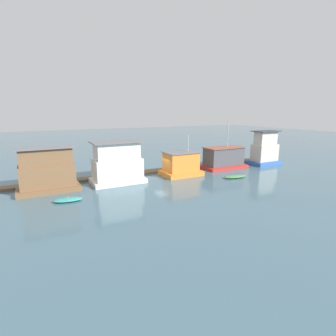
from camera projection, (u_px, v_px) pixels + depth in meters
ground_plane at (165, 176)px, 37.20m from camera, size 200.00×200.00×0.00m
dock_walkway at (156, 171)px, 39.78m from camera, size 51.00×1.57×0.30m
houseboat_brown at (47, 171)px, 29.86m from camera, size 6.74×3.59×5.16m
houseboat_white at (117, 164)px, 33.57m from camera, size 6.70×4.14×5.35m
houseboat_orange at (181, 164)px, 37.57m from camera, size 5.48×4.06×5.69m
houseboat_red at (224, 158)px, 42.40m from camera, size 7.28×3.98×7.87m
houseboat_blue at (265, 150)px, 45.06m from camera, size 5.30×3.51×5.77m
dinghy_teal at (68, 200)px, 26.92m from camera, size 3.01×1.71×0.37m
dinghy_green at (235, 177)px, 36.21m from camera, size 3.56×1.64×0.41m
mooring_post_near_right at (226, 161)px, 44.60m from camera, size 0.28×0.28×1.53m
mooring_post_far_left at (243, 158)px, 46.26m from camera, size 0.26×0.26×1.82m
mooring_post_near_left at (192, 165)px, 41.47m from camera, size 0.21×0.21×1.26m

